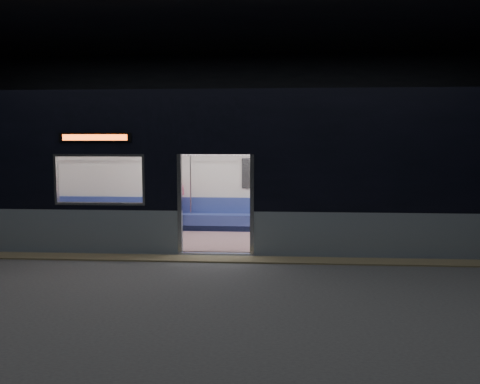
# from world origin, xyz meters

# --- Properties ---
(station_floor) EXTENTS (24.00, 14.00, 0.01)m
(station_floor) POSITION_xyz_m (0.00, 0.00, -0.01)
(station_floor) COLOR #47494C
(station_floor) RESTS_ON ground
(station_envelope) EXTENTS (24.00, 14.00, 5.00)m
(station_envelope) POSITION_xyz_m (0.00, 0.00, 3.66)
(station_envelope) COLOR black
(station_envelope) RESTS_ON station_floor
(tactile_strip) EXTENTS (22.80, 0.50, 0.03)m
(tactile_strip) POSITION_xyz_m (0.00, 0.55, 0.01)
(tactile_strip) COLOR #8C7F59
(tactile_strip) RESTS_ON station_floor
(metro_car) EXTENTS (18.00, 3.04, 3.35)m
(metro_car) POSITION_xyz_m (-0.00, 2.54, 1.85)
(metro_car) COLOR gray
(metro_car) RESTS_ON station_floor
(passenger) EXTENTS (0.48, 0.79, 1.48)m
(passenger) POSITION_xyz_m (-1.41, 3.55, 0.85)
(passenger) COLOR black
(passenger) RESTS_ON metro_car
(handbag) EXTENTS (0.34, 0.31, 0.15)m
(handbag) POSITION_xyz_m (-1.43, 3.29, 0.70)
(handbag) COLOR black
(handbag) RESTS_ON passenger
(transit_map) EXTENTS (1.02, 0.03, 0.67)m
(transit_map) POSITION_xyz_m (0.91, 3.85, 1.48)
(transit_map) COLOR white
(transit_map) RESTS_ON metro_car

